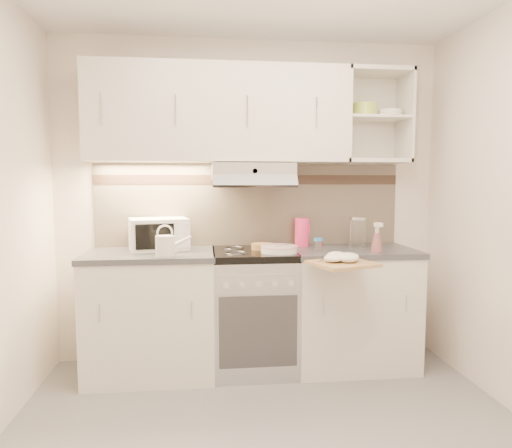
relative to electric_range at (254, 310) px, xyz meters
name	(u,v)px	position (x,y,z in m)	size (l,w,h in m)	color
room_shell	(268,142)	(0.00, -0.73, 1.18)	(3.04, 2.84, 2.52)	silver
base_cabinet_left	(151,316)	(-0.75, 0.00, -0.02)	(0.90, 0.60, 0.86)	silver
worktop_left	(150,255)	(-0.75, 0.00, 0.43)	(0.92, 0.62, 0.04)	#47474C
base_cabinet_right	(351,309)	(0.75, 0.00, -0.02)	(0.90, 0.60, 0.86)	silver
worktop_right	(352,251)	(0.75, 0.00, 0.43)	(0.92, 0.62, 0.04)	#47474C
electric_range	(254,310)	(0.00, 0.00, 0.00)	(0.60, 0.60, 0.90)	#B7B7BC
microwave	(159,234)	(-0.70, 0.12, 0.57)	(0.47, 0.39, 0.23)	white
watering_can	(166,245)	(-0.62, -0.20, 0.53)	(0.25, 0.13, 0.22)	silver
plate_stack	(279,249)	(0.17, -0.12, 0.47)	(0.26, 0.26, 0.06)	white
bread_loaf	(263,247)	(0.07, 0.04, 0.47)	(0.17, 0.17, 0.04)	olive
pink_pitcher	(302,232)	(0.40, 0.19, 0.56)	(0.12, 0.11, 0.22)	#FF326E
glass_jar	(358,232)	(0.81, 0.06, 0.57)	(0.12, 0.12, 0.24)	silver
spice_jar	(318,244)	(0.46, -0.09, 0.50)	(0.07, 0.07, 0.10)	white
spray_bottle	(377,240)	(0.86, -0.22, 0.54)	(0.09, 0.09, 0.23)	pink
cutting_board	(342,264)	(0.53, -0.45, 0.42)	(0.38, 0.34, 0.02)	tan
dish_towel	(342,257)	(0.54, -0.43, 0.46)	(0.25, 0.21, 0.07)	silver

